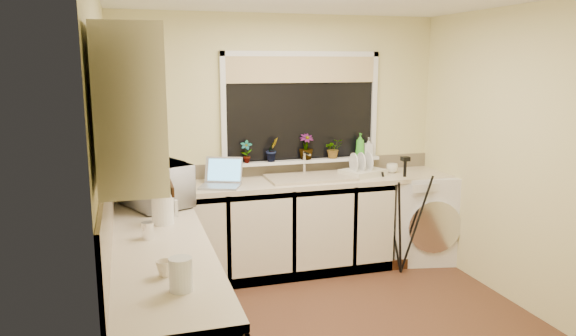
{
  "coord_description": "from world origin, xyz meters",
  "views": [
    {
      "loc": [
        -1.46,
        -3.59,
        1.99
      ],
      "look_at": [
        -0.22,
        0.55,
        1.15
      ],
      "focal_mm": 33.86,
      "sensor_mm": 36.0,
      "label": 1
    }
  ],
  "objects_px": {
    "microwave": "(154,184)",
    "washing_machine": "(418,216)",
    "cup_left": "(165,268)",
    "plant_a": "(246,152)",
    "kettle": "(163,209)",
    "steel_jar": "(148,230)",
    "plant_c": "(306,147)",
    "dish_rack": "(363,172)",
    "cup_back": "(392,168)",
    "plant_b": "(272,150)",
    "laptop": "(222,179)",
    "tripod": "(403,216)",
    "soap_bottle_green": "(360,145)",
    "glass_jug": "(181,274)",
    "plant_d": "(333,148)",
    "soap_bottle_clear": "(369,147)"
  },
  "relations": [
    {
      "from": "laptop",
      "to": "glass_jug",
      "type": "height_order",
      "value": "laptop"
    },
    {
      "from": "dish_rack",
      "to": "cup_back",
      "type": "bearing_deg",
      "value": -13.74
    },
    {
      "from": "kettle",
      "to": "microwave",
      "type": "distance_m",
      "value": 0.54
    },
    {
      "from": "kettle",
      "to": "steel_jar",
      "type": "relative_size",
      "value": 1.86
    },
    {
      "from": "steel_jar",
      "to": "soap_bottle_green",
      "type": "xyz_separation_m",
      "value": [
        2.17,
        1.61,
        0.22
      ]
    },
    {
      "from": "plant_c",
      "to": "cup_back",
      "type": "bearing_deg",
      "value": -11.91
    },
    {
      "from": "cup_back",
      "to": "dish_rack",
      "type": "bearing_deg",
      "value": -173.15
    },
    {
      "from": "cup_left",
      "to": "plant_c",
      "type": "bearing_deg",
      "value": 56.0
    },
    {
      "from": "dish_rack",
      "to": "plant_a",
      "type": "bearing_deg",
      "value": 149.53
    },
    {
      "from": "laptop",
      "to": "plant_a",
      "type": "xyz_separation_m",
      "value": [
        0.28,
        0.25,
        0.19
      ]
    },
    {
      "from": "microwave",
      "to": "washing_machine",
      "type": "bearing_deg",
      "value": -103.3
    },
    {
      "from": "steel_jar",
      "to": "cup_left",
      "type": "relative_size",
      "value": 1.19
    },
    {
      "from": "washing_machine",
      "to": "plant_a",
      "type": "height_order",
      "value": "plant_a"
    },
    {
      "from": "dish_rack",
      "to": "microwave",
      "type": "height_order",
      "value": "microwave"
    },
    {
      "from": "glass_jug",
      "to": "steel_jar",
      "type": "distance_m",
      "value": 0.88
    },
    {
      "from": "tripod",
      "to": "laptop",
      "type": "bearing_deg",
      "value": 178.26
    },
    {
      "from": "tripod",
      "to": "soap_bottle_green",
      "type": "bearing_deg",
      "value": 118.54
    },
    {
      "from": "kettle",
      "to": "plant_d",
      "type": "distance_m",
      "value": 2.2
    },
    {
      "from": "glass_jug",
      "to": "soap_bottle_green",
      "type": "height_order",
      "value": "soap_bottle_green"
    },
    {
      "from": "soap_bottle_green",
      "to": "kettle",
      "type": "bearing_deg",
      "value": -147.61
    },
    {
      "from": "plant_c",
      "to": "soap_bottle_green",
      "type": "relative_size",
      "value": 1.04
    },
    {
      "from": "plant_b",
      "to": "cup_left",
      "type": "height_order",
      "value": "plant_b"
    },
    {
      "from": "washing_machine",
      "to": "plant_c",
      "type": "bearing_deg",
      "value": 178.74
    },
    {
      "from": "steel_jar",
      "to": "plant_c",
      "type": "distance_m",
      "value": 2.29
    },
    {
      "from": "plant_d",
      "to": "soap_bottle_clear",
      "type": "height_order",
      "value": "plant_d"
    },
    {
      "from": "plant_b",
      "to": "cup_back",
      "type": "relative_size",
      "value": 2.0
    },
    {
      "from": "laptop",
      "to": "dish_rack",
      "type": "height_order",
      "value": "laptop"
    },
    {
      "from": "cup_left",
      "to": "plant_a",
      "type": "bearing_deg",
      "value": 67.58
    },
    {
      "from": "cup_back",
      "to": "cup_left",
      "type": "xyz_separation_m",
      "value": [
        -2.4,
        -2.1,
        -0.0
      ]
    },
    {
      "from": "soap_bottle_green",
      "to": "cup_back",
      "type": "xyz_separation_m",
      "value": [
        0.28,
        -0.17,
        -0.22
      ]
    },
    {
      "from": "washing_machine",
      "to": "dish_rack",
      "type": "relative_size",
      "value": 2.24
    },
    {
      "from": "laptop",
      "to": "soap_bottle_green",
      "type": "height_order",
      "value": "soap_bottle_green"
    },
    {
      "from": "tripod",
      "to": "soap_bottle_green",
      "type": "distance_m",
      "value": 0.85
    },
    {
      "from": "dish_rack",
      "to": "steel_jar",
      "type": "xyz_separation_m",
      "value": [
        -2.11,
        -1.41,
        0.02
      ]
    },
    {
      "from": "steel_jar",
      "to": "laptop",
      "type": "bearing_deg",
      "value": 62.49
    },
    {
      "from": "plant_a",
      "to": "plant_b",
      "type": "bearing_deg",
      "value": 0.95
    },
    {
      "from": "tripod",
      "to": "plant_c",
      "type": "bearing_deg",
      "value": 151.88
    },
    {
      "from": "kettle",
      "to": "plant_c",
      "type": "height_order",
      "value": "plant_c"
    },
    {
      "from": "laptop",
      "to": "plant_b",
      "type": "height_order",
      "value": "plant_b"
    },
    {
      "from": "dish_rack",
      "to": "soap_bottle_green",
      "type": "xyz_separation_m",
      "value": [
        0.06,
        0.21,
        0.24
      ]
    },
    {
      "from": "plant_c",
      "to": "washing_machine",
      "type": "bearing_deg",
      "value": -13.32
    },
    {
      "from": "washing_machine",
      "to": "steel_jar",
      "type": "height_order",
      "value": "steel_jar"
    },
    {
      "from": "plant_c",
      "to": "kettle",
      "type": "bearing_deg",
      "value": -138.34
    },
    {
      "from": "microwave",
      "to": "plant_a",
      "type": "distance_m",
      "value": 1.18
    },
    {
      "from": "dish_rack",
      "to": "plant_d",
      "type": "relative_size",
      "value": 2.02
    },
    {
      "from": "kettle",
      "to": "glass_jug",
      "type": "relative_size",
      "value": 1.19
    },
    {
      "from": "laptop",
      "to": "plant_c",
      "type": "height_order",
      "value": "plant_c"
    },
    {
      "from": "dish_rack",
      "to": "steel_jar",
      "type": "bearing_deg",
      "value": -166.95
    },
    {
      "from": "soap_bottle_clear",
      "to": "cup_left",
      "type": "distance_m",
      "value": 3.18
    },
    {
      "from": "plant_a",
      "to": "soap_bottle_green",
      "type": "height_order",
      "value": "soap_bottle_green"
    }
  ]
}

